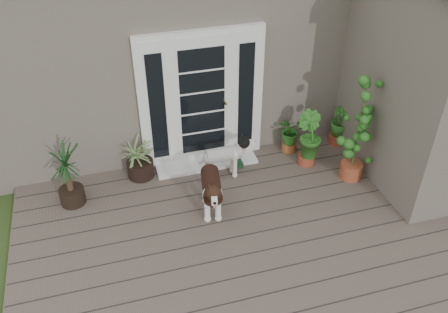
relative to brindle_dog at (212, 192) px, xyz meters
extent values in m
cube|color=#6B5B4C|center=(0.41, -0.91, -0.40)|extent=(6.20, 4.60, 0.12)
cube|color=#665E54|center=(0.41, 3.34, 1.09)|extent=(7.40, 4.00, 3.10)
cube|color=#665E54|center=(3.31, 0.19, 1.09)|extent=(1.60, 2.40, 3.10)
cube|color=white|center=(0.21, 1.29, 0.73)|extent=(1.90, 0.14, 2.15)
cube|color=white|center=(0.21, 1.09, -0.32)|extent=(1.60, 0.40, 0.05)
imported|color=#215618|center=(1.61, 1.09, -0.07)|extent=(0.56, 0.56, 0.55)
imported|color=#1F4F16|center=(1.73, 0.68, 0.00)|extent=(0.59, 0.59, 0.68)
imported|color=#175017|center=(2.49, 1.09, -0.06)|extent=(0.39, 0.39, 0.58)
camera|label=1|loc=(-1.24, -4.90, 4.23)|focal=38.60mm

